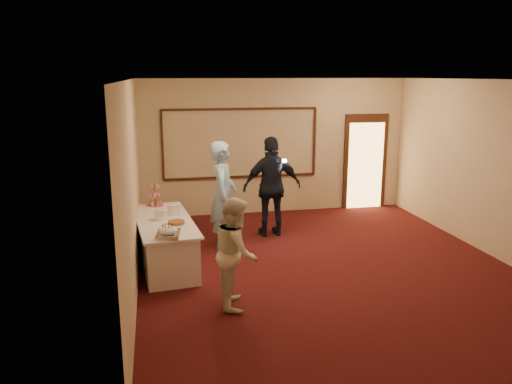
{
  "coord_description": "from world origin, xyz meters",
  "views": [
    {
      "loc": [
        -2.67,
        -7.3,
        3.07
      ],
      "look_at": [
        -1.03,
        0.69,
        1.15
      ],
      "focal_mm": 35.0,
      "sensor_mm": 36.0,
      "label": 1
    }
  ],
  "objects_px": {
    "cupcake_stand": "(155,197)",
    "woman": "(237,252)",
    "guest": "(272,187)",
    "plate_stack_a": "(161,215)",
    "buffet_table": "(165,242)",
    "pavlova_tray": "(168,232)",
    "man": "(223,196)",
    "plate_stack_b": "(173,210)",
    "tart": "(176,223)"
  },
  "relations": [
    {
      "from": "cupcake_stand",
      "to": "woman",
      "type": "bearing_deg",
      "value": -68.57
    },
    {
      "from": "guest",
      "to": "plate_stack_a",
      "type": "bearing_deg",
      "value": 26.47
    },
    {
      "from": "buffet_table",
      "to": "pavlova_tray",
      "type": "xyz_separation_m",
      "value": [
        0.04,
        -0.9,
        0.46
      ]
    },
    {
      "from": "pavlova_tray",
      "to": "man",
      "type": "relative_size",
      "value": 0.25
    },
    {
      "from": "woman",
      "to": "plate_stack_a",
      "type": "bearing_deg",
      "value": 37.28
    },
    {
      "from": "man",
      "to": "woman",
      "type": "bearing_deg",
      "value": -167.07
    },
    {
      "from": "pavlova_tray",
      "to": "man",
      "type": "xyz_separation_m",
      "value": [
        1.02,
        1.5,
        0.13
      ]
    },
    {
      "from": "plate_stack_a",
      "to": "plate_stack_b",
      "type": "bearing_deg",
      "value": 52.66
    },
    {
      "from": "buffet_table",
      "to": "cupcake_stand",
      "type": "distance_m",
      "value": 1.12
    },
    {
      "from": "plate_stack_a",
      "to": "tart",
      "type": "xyz_separation_m",
      "value": [
        0.23,
        -0.32,
        -0.06
      ]
    },
    {
      "from": "buffet_table",
      "to": "tart",
      "type": "relative_size",
      "value": 7.54
    },
    {
      "from": "plate_stack_a",
      "to": "man",
      "type": "height_order",
      "value": "man"
    },
    {
      "from": "plate_stack_a",
      "to": "tart",
      "type": "relative_size",
      "value": 0.67
    },
    {
      "from": "buffet_table",
      "to": "guest",
      "type": "distance_m",
      "value": 2.45
    },
    {
      "from": "cupcake_stand",
      "to": "man",
      "type": "relative_size",
      "value": 0.23
    },
    {
      "from": "plate_stack_b",
      "to": "tart",
      "type": "distance_m",
      "value": 0.6
    },
    {
      "from": "plate_stack_a",
      "to": "guest",
      "type": "bearing_deg",
      "value": 28.33
    },
    {
      "from": "plate_stack_b",
      "to": "guest",
      "type": "bearing_deg",
      "value": 24.52
    },
    {
      "from": "pavlova_tray",
      "to": "plate_stack_b",
      "type": "xyz_separation_m",
      "value": [
        0.12,
        1.17,
        0.01
      ]
    },
    {
      "from": "tart",
      "to": "guest",
      "type": "height_order",
      "value": "guest"
    },
    {
      "from": "tart",
      "to": "man",
      "type": "xyz_separation_m",
      "value": [
        0.88,
        0.92,
        0.18
      ]
    },
    {
      "from": "plate_stack_b",
      "to": "tart",
      "type": "xyz_separation_m",
      "value": [
        0.02,
        -0.6,
        -0.06
      ]
    },
    {
      "from": "plate_stack_b",
      "to": "man",
      "type": "relative_size",
      "value": 0.11
    },
    {
      "from": "plate_stack_a",
      "to": "woman",
      "type": "xyz_separation_m",
      "value": [
        0.96,
        -1.71,
        -0.11
      ]
    },
    {
      "from": "cupcake_stand",
      "to": "man",
      "type": "xyz_separation_m",
      "value": [
        1.2,
        -0.37,
        0.05
      ]
    },
    {
      "from": "plate_stack_b",
      "to": "woman",
      "type": "bearing_deg",
      "value": -69.19
    },
    {
      "from": "buffet_table",
      "to": "plate_stack_a",
      "type": "relative_size",
      "value": 11.19
    },
    {
      "from": "tart",
      "to": "man",
      "type": "relative_size",
      "value": 0.16
    },
    {
      "from": "plate_stack_a",
      "to": "pavlova_tray",
      "type": "bearing_deg",
      "value": -84.58
    },
    {
      "from": "pavlova_tray",
      "to": "plate_stack_b",
      "type": "relative_size",
      "value": 2.35
    },
    {
      "from": "buffet_table",
      "to": "plate_stack_a",
      "type": "height_order",
      "value": "plate_stack_a"
    },
    {
      "from": "buffet_table",
      "to": "tart",
      "type": "bearing_deg",
      "value": -60.3
    },
    {
      "from": "buffet_table",
      "to": "plate_stack_a",
      "type": "distance_m",
      "value": 0.47
    },
    {
      "from": "plate_stack_a",
      "to": "tart",
      "type": "distance_m",
      "value": 0.4
    },
    {
      "from": "man",
      "to": "woman",
      "type": "distance_m",
      "value": 2.32
    },
    {
      "from": "plate_stack_b",
      "to": "man",
      "type": "bearing_deg",
      "value": 20.02
    },
    {
      "from": "pavlova_tray",
      "to": "tart",
      "type": "height_order",
      "value": "pavlova_tray"
    },
    {
      "from": "plate_stack_a",
      "to": "guest",
      "type": "xyz_separation_m",
      "value": [
        2.13,
        1.15,
        0.11
      ]
    },
    {
      "from": "buffet_table",
      "to": "guest",
      "type": "bearing_deg",
      "value": 28.97
    },
    {
      "from": "pavlova_tray",
      "to": "plate_stack_b",
      "type": "distance_m",
      "value": 1.18
    },
    {
      "from": "man",
      "to": "guest",
      "type": "relative_size",
      "value": 1.0
    },
    {
      "from": "plate_stack_b",
      "to": "pavlova_tray",
      "type": "bearing_deg",
      "value": -95.89
    },
    {
      "from": "woman",
      "to": "guest",
      "type": "xyz_separation_m",
      "value": [
        1.17,
        2.86,
        0.22
      ]
    },
    {
      "from": "buffet_table",
      "to": "plate_stack_b",
      "type": "height_order",
      "value": "plate_stack_b"
    },
    {
      "from": "cupcake_stand",
      "to": "guest",
      "type": "bearing_deg",
      "value": 4.68
    },
    {
      "from": "buffet_table",
      "to": "cupcake_stand",
      "type": "bearing_deg",
      "value": 97.91
    },
    {
      "from": "pavlova_tray",
      "to": "woman",
      "type": "xyz_separation_m",
      "value": [
        0.87,
        -0.81,
        -0.09
      ]
    },
    {
      "from": "tart",
      "to": "cupcake_stand",
      "type": "bearing_deg",
      "value": 103.79
    },
    {
      "from": "plate_stack_a",
      "to": "cupcake_stand",
      "type": "bearing_deg",
      "value": 95.34
    },
    {
      "from": "pavlova_tray",
      "to": "woman",
      "type": "bearing_deg",
      "value": -42.69
    }
  ]
}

